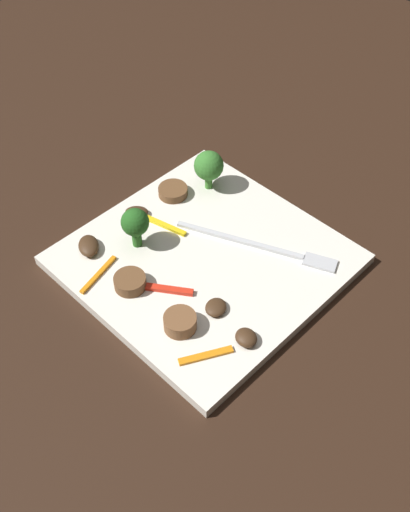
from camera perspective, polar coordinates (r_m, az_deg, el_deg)
The scene contains 16 objects.
ground_plane at distance 0.66m, azimuth 0.00°, elevation -0.69°, with size 1.40×1.40×0.00m, color black.
plate at distance 0.65m, azimuth 0.00°, elevation -0.35°, with size 0.26×0.26×0.01m, color white.
fork at distance 0.66m, azimuth 5.86°, elevation 0.77°, with size 0.17×0.08×0.00m.
broccoli_floret_0 at distance 0.64m, azimuth -6.59°, elevation 3.05°, with size 0.03×0.03×0.05m.
broccoli_floret_1 at distance 0.71m, azimuth 0.35°, elevation 8.45°, with size 0.03×0.03×0.05m.
sausage_slice_0 at distance 0.71m, azimuth -3.03°, elevation 6.10°, with size 0.03×0.03×0.01m, color brown.
sausage_slice_1 at distance 0.62m, azimuth -7.07°, elevation -2.45°, with size 0.03×0.03×0.01m, color brown.
sausage_slice_2 at distance 0.58m, azimuth -2.36°, elevation -6.24°, with size 0.03×0.03×0.02m, color brown.
mushroom_0 at distance 0.69m, azimuth -6.45°, elevation 4.15°, with size 0.03×0.02×0.01m, color #422B19.
mushroom_1 at distance 0.66m, azimuth -10.89°, elevation 0.94°, with size 0.03×0.02×0.01m, color #422B19.
mushroom_2 at distance 0.60m, azimuth 1.03°, elevation -4.85°, with size 0.02×0.02×0.01m, color #422B19.
mushroom_3 at distance 0.58m, azimuth 3.90°, elevation -7.67°, with size 0.02×0.02×0.01m, color #422B19.
pepper_strip_0 at distance 0.62m, azimuth -3.37°, elevation -3.18°, with size 0.05×0.01×0.00m, color red.
pepper_strip_1 at distance 0.57m, azimuth 0.08°, elevation -9.35°, with size 0.05×0.01×0.00m, color orange.
pepper_strip_2 at distance 0.68m, azimuth -3.74°, elevation 2.98°, with size 0.06×0.01×0.00m, color yellow.
pepper_strip_3 at distance 0.64m, azimuth -10.00°, elevation -1.72°, with size 0.06×0.00×0.00m, color orange.
Camera 1 is at (0.31, -0.31, 0.49)m, focal length 42.51 mm.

